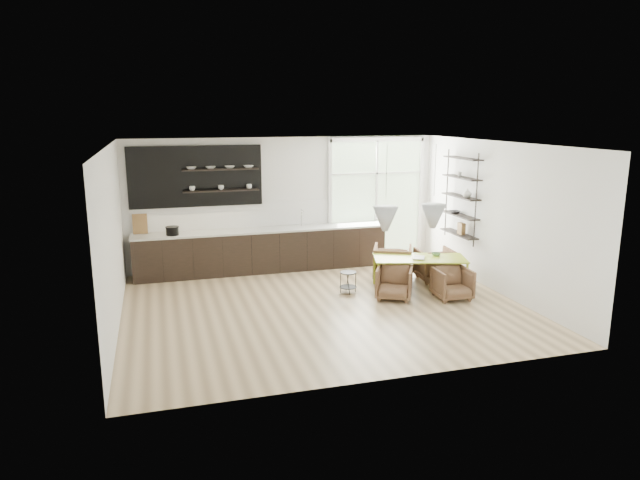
{
  "coord_description": "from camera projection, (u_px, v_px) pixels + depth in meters",
  "views": [
    {
      "loc": [
        -2.79,
        -9.38,
        3.42
      ],
      "look_at": [
        0.11,
        0.6,
        1.1
      ],
      "focal_mm": 32.0,
      "sensor_mm": 36.0,
      "label": 1
    }
  ],
  "objects": [
    {
      "name": "room",
      "position": [
        336.0,
        215.0,
        11.16
      ],
      "size": [
        7.02,
        6.01,
        2.91
      ],
      "color": "beige",
      "rests_on": "ground"
    },
    {
      "name": "wire_stool",
      "position": [
        348.0,
        279.0,
        11.02
      ],
      "size": [
        0.33,
        0.33,
        0.42
      ],
      "rotation": [
        0.0,
        0.0,
        -0.27
      ],
      "color": "black",
      "rests_on": "ground"
    },
    {
      "name": "kitchen_run",
      "position": [
        258.0,
        244.0,
        12.49
      ],
      "size": [
        5.54,
        0.69,
        2.75
      ],
      "color": "black",
      "rests_on": "ground"
    },
    {
      "name": "armchair_front_right",
      "position": [
        452.0,
        283.0,
        10.66
      ],
      "size": [
        0.67,
        0.69,
        0.59
      ],
      "primitive_type": "imported",
      "rotation": [
        0.0,
        0.0,
        -0.05
      ],
      "color": "brown",
      "rests_on": "ground"
    },
    {
      "name": "armchair_back_left",
      "position": [
        392.0,
        262.0,
        11.91
      ],
      "size": [
        1.04,
        1.05,
        0.73
      ],
      "primitive_type": "imported",
      "rotation": [
        0.0,
        0.0,
        2.71
      ],
      "color": "brown",
      "rests_on": "ground"
    },
    {
      "name": "table_book",
      "position": [
        413.0,
        257.0,
        11.1
      ],
      "size": [
        0.34,
        0.37,
        0.03
      ],
      "primitive_type": "imported",
      "rotation": [
        0.0,
        0.0,
        -0.5
      ],
      "color": "white",
      "rests_on": "dining_table"
    },
    {
      "name": "dining_table",
      "position": [
        420.0,
        260.0,
        11.16
      ],
      "size": [
        1.93,
        1.26,
        0.65
      ],
      "rotation": [
        0.0,
        0.0,
        -0.28
      ],
      "color": "#A2B926",
      "rests_on": "ground"
    },
    {
      "name": "table_bowl",
      "position": [
        436.0,
        254.0,
        11.3
      ],
      "size": [
        0.24,
        0.24,
        0.05
      ],
      "primitive_type": "imported",
      "rotation": [
        0.0,
        0.0,
        -0.5
      ],
      "color": "#5F8E57",
      "rests_on": "dining_table"
    },
    {
      "name": "right_shelving",
      "position": [
        461.0,
        199.0,
        11.95
      ],
      "size": [
        0.26,
        1.22,
        1.9
      ],
      "color": "black",
      "rests_on": "ground"
    },
    {
      "name": "armchair_front_left",
      "position": [
        394.0,
        283.0,
        10.68
      ],
      "size": [
        0.89,
        0.9,
        0.61
      ],
      "primitive_type": "imported",
      "rotation": [
        0.0,
        0.0,
        -0.49
      ],
      "color": "brown",
      "rests_on": "ground"
    },
    {
      "name": "armchair_back_right",
      "position": [
        435.0,
        264.0,
        11.86
      ],
      "size": [
        0.78,
        0.79,
        0.67
      ],
      "primitive_type": "imported",
      "rotation": [
        0.0,
        0.0,
        3.06
      ],
      "color": "brown",
      "rests_on": "ground"
    }
  ]
}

